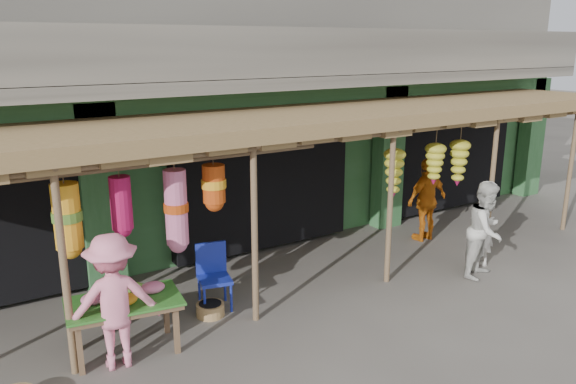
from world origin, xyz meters
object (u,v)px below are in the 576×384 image
person_vendor (427,200)px  person_shopper (114,301)px  person_right (486,230)px  blue_chair (213,272)px  flower_table (125,302)px  person_front (482,225)px

person_vendor → person_shopper: 6.67m
person_shopper → person_right: bearing=-177.3°
blue_chair → person_shopper: (-1.69, -0.83, 0.31)m
person_right → person_vendor: 1.91m
flower_table → person_vendor: (6.36, 0.99, 0.16)m
blue_chair → person_vendor: size_ratio=0.58×
person_right → person_vendor: size_ratio=0.98×
person_front → person_vendor: (0.28, 1.58, 0.04)m
person_front → person_shopper: person_shopper is taller
flower_table → person_shopper: size_ratio=0.88×
person_front → flower_table: bearing=-20.9°
flower_table → person_front: 6.10m
person_vendor → person_shopper: size_ratio=0.98×
blue_chair → person_vendor: (4.86, 0.41, 0.29)m
person_vendor → blue_chair: bearing=4.7°
blue_chair → person_vendor: person_vendor is taller
person_shopper → blue_chair: bearing=-145.5°
blue_chair → person_right: 4.59m
flower_table → person_shopper: 0.36m
blue_chair → person_front: (4.58, -1.16, 0.25)m
blue_chair → person_vendor: bearing=17.8°
blue_chair → person_shopper: size_ratio=0.57×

